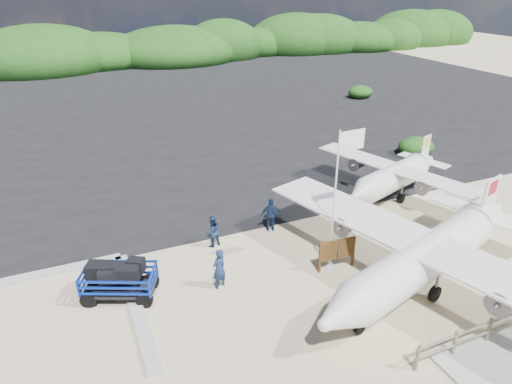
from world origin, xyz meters
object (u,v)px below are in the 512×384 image
(aircraft_large, at_px, (274,132))
(flagpole, at_px, (329,266))
(baggage_cart, at_px, (122,297))
(signboard, at_px, (335,269))
(crew_a, at_px, (219,269))
(crew_b, at_px, (212,231))
(aircraft_small, at_px, (4,113))
(crew_c, at_px, (271,215))

(aircraft_large, bearing_deg, flagpole, 54.84)
(baggage_cart, distance_m, signboard, 8.71)
(flagpole, bearing_deg, crew_a, 173.67)
(baggage_cart, bearing_deg, crew_b, 49.51)
(crew_b, bearing_deg, aircraft_small, -82.41)
(crew_a, bearing_deg, crew_c, -163.90)
(signboard, bearing_deg, crew_a, 175.27)
(crew_c, relative_size, aircraft_small, 0.22)
(baggage_cart, bearing_deg, crew_a, 9.96)
(baggage_cart, relative_size, signboard, 1.65)
(aircraft_small, bearing_deg, flagpole, 95.03)
(crew_b, distance_m, aircraft_small, 30.57)
(aircraft_large, bearing_deg, aircraft_small, -53.21)
(flagpole, xyz_separation_m, signboard, (0.18, -0.24, 0.00))
(crew_c, xyz_separation_m, aircraft_small, (-13.18, 28.62, -0.85))
(baggage_cart, xyz_separation_m, flagpole, (8.37, -1.44, 0.00))
(baggage_cart, relative_size, flagpole, 0.48)
(baggage_cart, relative_size, crew_b, 1.93)
(flagpole, xyz_separation_m, aircraft_small, (-14.14, 32.35, 0.00))
(crew_a, distance_m, crew_c, 4.93)
(baggage_cart, bearing_deg, aircraft_large, 72.74)
(crew_b, distance_m, crew_c, 3.03)
(signboard, relative_size, crew_a, 1.02)
(flagpole, distance_m, aircraft_small, 35.31)
(crew_a, xyz_separation_m, aircraft_small, (-9.44, 31.83, -0.86))
(crew_c, height_order, aircraft_large, aircraft_large)
(flagpole, height_order, crew_b, flagpole)
(flagpole, relative_size, signboard, 3.44)
(baggage_cart, xyz_separation_m, aircraft_small, (-5.77, 30.91, 0.00))
(crew_b, height_order, aircraft_large, aircraft_large)
(signboard, bearing_deg, crew_b, 141.97)
(flagpole, relative_size, aircraft_large, 0.42)
(baggage_cart, bearing_deg, signboard, 12.96)
(crew_c, bearing_deg, crew_b, 22.41)
(crew_b, relative_size, crew_c, 0.88)
(baggage_cart, distance_m, crew_b, 4.91)
(crew_b, xyz_separation_m, crew_c, (3.02, 0.21, 0.10))
(signboard, height_order, aircraft_small, aircraft_small)
(crew_a, bearing_deg, flagpole, 149.10)
(flagpole, bearing_deg, aircraft_large, 71.62)
(signboard, xyz_separation_m, crew_b, (-4.16, 3.76, 0.75))
(baggage_cart, xyz_separation_m, crew_c, (7.40, 2.29, 0.85))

